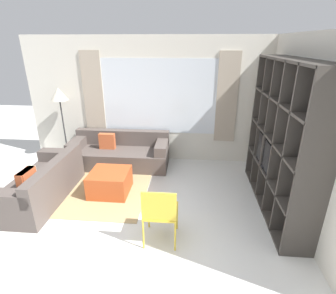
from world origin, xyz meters
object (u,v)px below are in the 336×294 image
shelving_unit (284,140)px  couch_main (120,153)px  folding_chair (160,211)px  couch_side (42,184)px  floor_lamp (59,98)px  ottoman (110,182)px

shelving_unit → couch_main: 3.35m
folding_chair → couch_main: bearing=-63.6°
couch_side → floor_lamp: (-0.30, 1.62, 1.15)m
shelving_unit → floor_lamp: shelving_unit is taller
couch_main → floor_lamp: 1.74m
shelving_unit → couch_side: bearing=-177.2°
shelving_unit → ottoman: 3.01m
couch_side → ottoman: 1.14m
couch_main → folding_chair: (1.17, -2.36, 0.24)m
couch_side → folding_chair: folding_chair is taller
shelving_unit → floor_lamp: size_ratio=1.43×
floor_lamp → folding_chair: 3.62m
shelving_unit → couch_side: size_ratio=1.33×
couch_main → couch_side: bearing=-123.6°
couch_side → ottoman: (1.10, 0.31, -0.08)m
couch_main → ottoman: size_ratio=3.09×
ottoman → folding_chair: size_ratio=0.79×
shelving_unit → ottoman: shelving_unit is taller
ottoman → floor_lamp: floor_lamp is taller
couch_main → folding_chair: bearing=-63.6°
couch_main → floor_lamp: bearing=173.5°
ottoman → couch_main: bearing=95.7°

